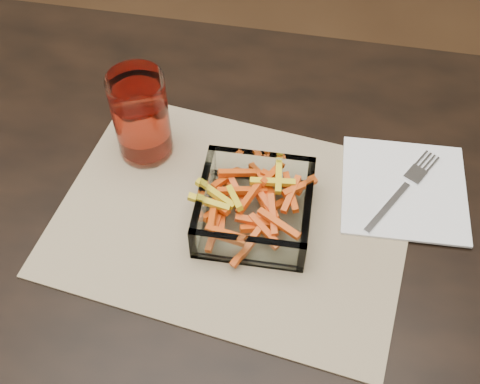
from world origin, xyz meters
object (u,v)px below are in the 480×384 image
(glass_bowl, at_px, (254,209))
(fork, at_px, (404,188))
(dining_table, at_px, (178,281))
(tumbler, at_px, (141,119))

(glass_bowl, bearing_deg, fork, 23.43)
(dining_table, distance_m, tumbler, 0.23)
(tumbler, bearing_deg, dining_table, -63.40)
(tumbler, bearing_deg, fork, -1.39)
(fork, bearing_deg, glass_bowl, -126.71)
(glass_bowl, height_order, tumbler, tumbler)
(tumbler, height_order, fork, tumbler)
(dining_table, height_order, fork, fork)
(glass_bowl, bearing_deg, tumbler, 151.91)
(dining_table, relative_size, tumbler, 12.03)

